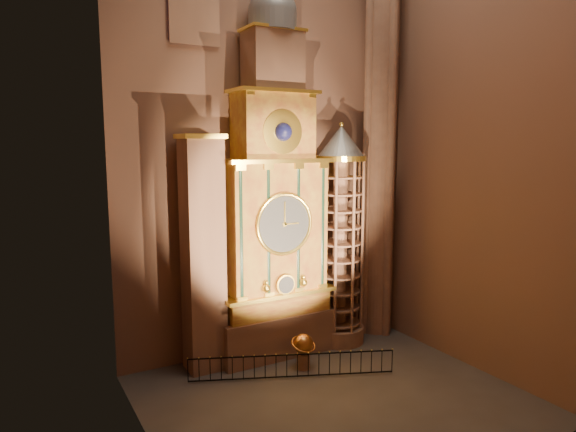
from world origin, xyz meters
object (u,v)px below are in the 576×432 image
astronomical_clock (274,213)px  portrait_tower (203,254)px  stair_turret (340,237)px  iron_railing (292,366)px  celestial_globe (303,348)px

astronomical_clock → portrait_tower: bearing=179.7°
astronomical_clock → stair_turret: astronomical_clock is taller
iron_railing → celestial_globe: bearing=33.1°
portrait_tower → stair_turret: stair_turret is taller
celestial_globe → stair_turret: bearing=30.4°
portrait_tower → iron_railing: bearing=-44.1°
astronomical_clock → iron_railing: size_ratio=2.10×
astronomical_clock → celestial_globe: astronomical_clock is taller
portrait_tower → celestial_globe: (3.72, -2.15, -4.21)m
astronomical_clock → portrait_tower: astronomical_clock is taller
stair_turret → iron_railing: (-4.08, -2.45, -4.72)m
stair_turret → iron_railing: size_ratio=1.36×
stair_turret → iron_railing: 6.70m
astronomical_clock → iron_railing: 6.73m
astronomical_clock → stair_turret: bearing=-4.3°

